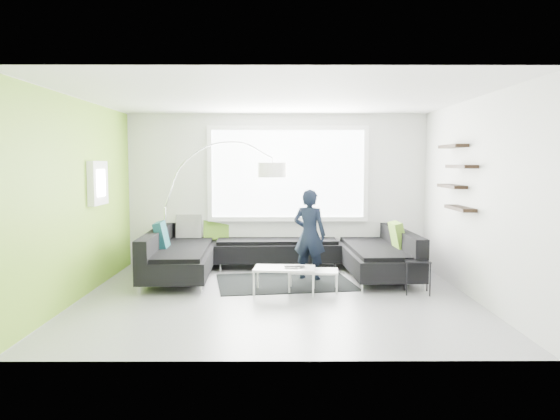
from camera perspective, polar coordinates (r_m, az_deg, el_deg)
The scene contains 9 objects.
ground at distance 7.84m, azimuth -0.35°, elevation -9.10°, with size 5.50×5.50×0.00m, color #939399.
room_shell at distance 7.81m, azimuth -0.07°, elevation 4.27°, with size 5.54×5.04×2.82m.
sectional_sofa at distance 9.18m, azimuth -0.12°, elevation -4.42°, with size 4.38×2.81×0.92m.
rug at distance 8.76m, azimuth 0.49°, elevation -7.55°, with size 2.10×1.53×0.01m, color black.
coffee_table at distance 8.12m, azimuth 1.99°, elevation -7.25°, with size 1.15×0.67×0.38m, color white.
arc_lamp at distance 9.58m, azimuth -11.95°, elevation 0.27°, with size 2.12×0.69×2.27m, color silver, non-canonical shape.
side_table at distance 8.25m, azimuth 14.14°, elevation -6.77°, with size 0.36×0.36×0.50m, color black.
person at distance 8.89m, azimuth 3.10°, elevation -2.58°, with size 0.63×0.53×1.48m, color black.
laptop at distance 7.95m, azimuth 1.57°, elevation -6.03°, with size 0.32×0.22×0.02m, color black.
Camera 1 is at (0.02, -7.60, 1.91)m, focal length 35.00 mm.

